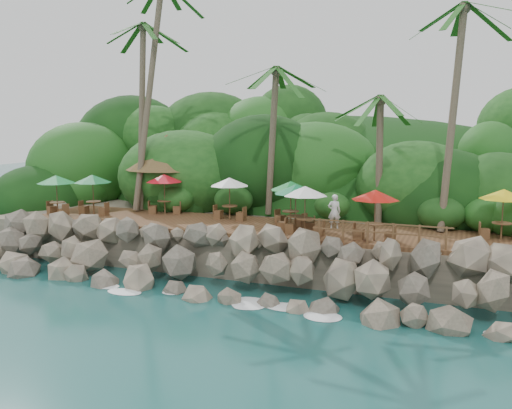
% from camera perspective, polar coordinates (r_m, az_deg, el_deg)
% --- Properties ---
extents(ground, '(140.00, 140.00, 0.00)m').
position_cam_1_polar(ground, '(24.15, -5.28, -9.98)').
color(ground, '#19514F').
rests_on(ground, ground).
extents(land_base, '(32.00, 25.20, 2.10)m').
position_cam_1_polar(land_base, '(38.45, 5.45, -1.42)').
color(land_base, gray).
rests_on(land_base, ground).
extents(jungle_hill, '(44.80, 28.00, 15.40)m').
position_cam_1_polar(jungle_hill, '(45.78, 8.02, -1.20)').
color(jungle_hill, '#143811').
rests_on(jungle_hill, ground).
extents(seawall, '(29.00, 4.00, 2.30)m').
position_cam_1_polar(seawall, '(25.55, -3.30, -6.24)').
color(seawall, gray).
rests_on(seawall, ground).
extents(terrace, '(26.00, 5.00, 0.20)m').
position_cam_1_polar(terrace, '(28.91, 0.00, -2.35)').
color(terrace, brown).
rests_on(terrace, land_base).
extents(jungle_foliage, '(44.00, 16.00, 12.00)m').
position_cam_1_polar(jungle_foliage, '(37.70, 5.01, -3.23)').
color(jungle_foliage, '#143811').
rests_on(jungle_foliage, ground).
extents(foam_line, '(25.20, 0.80, 0.06)m').
position_cam_1_polar(foam_line, '(24.40, -4.96, -9.71)').
color(foam_line, white).
rests_on(foam_line, ground).
extents(palms, '(29.20, 7.05, 15.00)m').
position_cam_1_polar(palms, '(30.72, 5.95, 17.18)').
color(palms, brown).
rests_on(palms, ground).
extents(palapa, '(5.30, 5.30, 4.60)m').
position_cam_1_polar(palapa, '(35.33, -9.17, 5.39)').
color(palapa, brown).
rests_on(palapa, ground).
extents(dining_clusters, '(25.76, 5.21, 2.34)m').
position_cam_1_polar(dining_clusters, '(28.63, -1.12, 1.68)').
color(dining_clusters, brown).
rests_on(dining_clusters, terrace).
extents(railing, '(6.10, 0.10, 1.00)m').
position_cam_1_polar(railing, '(24.80, 12.73, -2.72)').
color(railing, brown).
rests_on(railing, terrace).
extents(waiter, '(0.75, 0.62, 1.77)m').
position_cam_1_polar(waiter, '(28.01, 8.10, -0.74)').
color(waiter, white).
rests_on(waiter, terrace).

